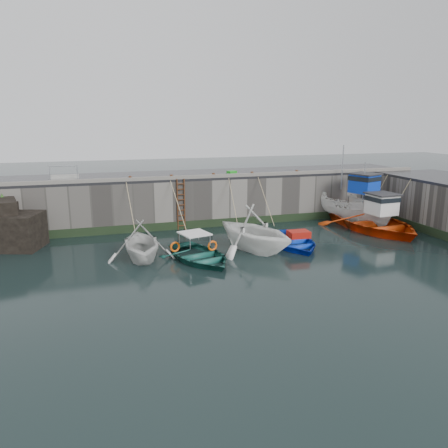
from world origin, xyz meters
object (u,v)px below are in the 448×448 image
object	(u,v)px
bollard_a	(130,178)
bollard_d	(252,174)
bollard_b	(171,177)
ladder	(181,205)
boat_near_blue	(200,260)
fish_crate	(232,173)
boat_near_white	(141,258)
bollard_c	(213,175)
boat_far_orange	(374,222)
bollard_e	(297,172)
boat_far_white	(355,207)
boat_near_navy	(292,245)
boat_near_blacktrim	(254,250)

from	to	relation	value
bollard_a	bollard_d	bearing A→B (deg)	0.00
bollard_b	bollard_d	distance (m)	5.30
ladder	boat_near_blue	distance (m)	6.50
fish_crate	bollard_a	size ratio (longest dim) A/B	2.11
ladder	bollard_b	world-z (taller)	bollard_b
boat_near_white	bollard_d	size ratio (longest dim) A/B	15.05
boat_near_white	bollard_b	bearing A→B (deg)	65.40
bollard_c	bollard_d	bearing A→B (deg)	0.00
bollard_a	boat_far_orange	bearing A→B (deg)	-15.24
bollard_d	bollard_e	world-z (taller)	same
boat_near_white	boat_far_white	size ratio (longest dim) A/B	0.63
bollard_c	fish_crate	bearing A→B (deg)	24.53
boat_far_white	bollard_e	world-z (taller)	boat_far_white
boat_far_orange	bollard_a	world-z (taller)	boat_far_orange
boat_near_white	bollard_b	distance (m)	6.90
bollard_b	bollard_c	distance (m)	2.70
bollard_c	boat_near_navy	bearing A→B (deg)	-62.41
boat_near_blue	boat_near_white	bearing A→B (deg)	142.65
boat_near_navy	boat_far_orange	world-z (taller)	boat_far_orange
boat_near_blacktrim	fish_crate	distance (m)	7.28
boat_near_white	bollard_b	world-z (taller)	bollard_b
boat_near_blue	boat_near_blacktrim	world-z (taller)	boat_near_blacktrim
boat_far_orange	bollard_e	distance (m)	5.99
ladder	bollard_c	distance (m)	2.81
bollard_a	boat_near_white	bearing A→B (deg)	-90.94
boat_near_blacktrim	fish_crate	size ratio (longest dim) A/B	8.75
boat_near_navy	bollard_e	xyz separation A→B (m)	(2.88, 5.60, 3.30)
fish_crate	bollard_b	world-z (taller)	fish_crate
boat_near_navy	boat_far_orange	size ratio (longest dim) A/B	0.62
boat_near_navy	bollard_c	xyz separation A→B (m)	(-2.92, 5.60, 3.30)
boat_far_orange	boat_near_white	bearing A→B (deg)	-178.02
bollard_b	bollard_e	bearing A→B (deg)	0.00
fish_crate	bollard_e	xyz separation A→B (m)	(4.37, -0.65, -0.01)
fish_crate	boat_far_white	bearing A→B (deg)	-40.47
boat_near_blue	bollard_b	size ratio (longest dim) A/B	16.60
boat_far_orange	ladder	bearing A→B (deg)	158.57
boat_near_blacktrim	fish_crate	world-z (taller)	fish_crate
boat_far_white	bollard_d	size ratio (longest dim) A/B	24.08
bollard_e	ladder	bearing A→B (deg)	-177.60
boat_near_blacktrim	boat_near_blue	bearing A→B (deg)	171.50
boat_far_white	boat_far_orange	world-z (taller)	boat_far_white
boat_far_orange	bollard_d	xyz separation A→B (m)	(-6.70, 3.95, 2.82)
boat_far_orange	bollard_e	world-z (taller)	boat_far_orange
ladder	bollard_c	world-z (taller)	bollard_c
bollard_b	bollard_c	bearing A→B (deg)	0.00
ladder	bollard_d	bearing A→B (deg)	4.00
bollard_a	bollard_b	world-z (taller)	same
bollard_e	boat_near_blue	bearing A→B (deg)	-141.66
boat_far_orange	bollard_e	xyz separation A→B (m)	(-3.50, 3.95, 2.82)
boat_near_navy	fish_crate	size ratio (longest dim) A/B	7.88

